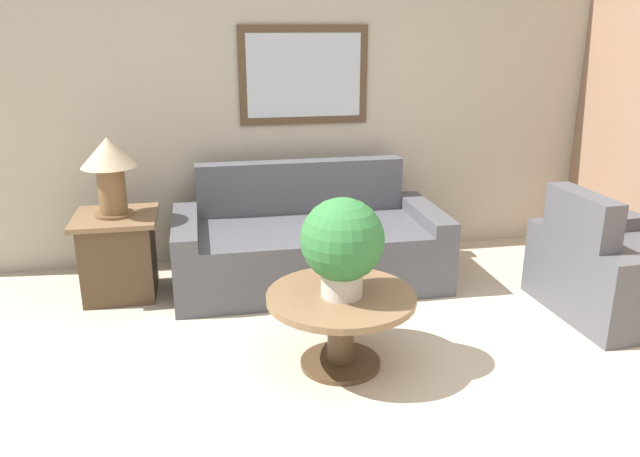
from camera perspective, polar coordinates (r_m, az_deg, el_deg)
name	(u,v)px	position (r m, az deg, el deg)	size (l,w,h in m)	color
ground_plane	(403,440)	(3.18, 7.58, -18.59)	(20.00, 20.00, 0.00)	#BCAD93
wall_back	(306,100)	(5.16, -1.25, 11.65)	(6.85, 0.09, 2.60)	#B2A893
couch_main	(308,245)	(4.77, -1.07, -1.56)	(2.00, 0.95, 0.87)	#4C4C51
armchair	(616,273)	(4.71, 25.46, -3.68)	(0.92, 1.01, 0.87)	#4C4C51
coffee_table	(341,314)	(3.58, 1.92, -7.81)	(0.85, 0.85, 0.45)	#4C3823
side_table	(119,254)	(4.74, -17.90, -2.28)	(0.58, 0.58, 0.61)	#4C3823
table_lamp	(109,165)	(4.56, -18.71, 5.53)	(0.38, 0.38, 0.55)	brown
potted_plant_on_table	(342,243)	(3.39, 2.05, -1.34)	(0.46, 0.46, 0.56)	beige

